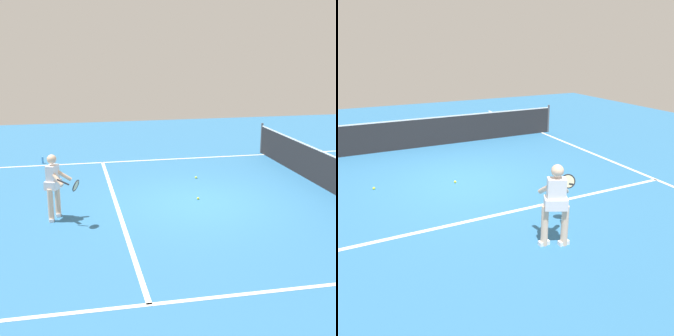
{
  "view_description": "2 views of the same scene",
  "coord_description": "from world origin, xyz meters",
  "views": [
    {
      "loc": [
        11.65,
        -3.26,
        4.08
      ],
      "look_at": [
        0.61,
        -0.95,
        1.12
      ],
      "focal_mm": 52.28,
      "sensor_mm": 36.0,
      "label": 1
    },
    {
      "loc": [
        -2.76,
        -8.28,
        3.47
      ],
      "look_at": [
        0.55,
        -1.5,
        0.79
      ],
      "focal_mm": 37.52,
      "sensor_mm": 36.0,
      "label": 2
    }
  ],
  "objects": [
    {
      "name": "sideline_left_marking",
      "position": [
        -4.76,
        0.0,
        0.0
      ],
      "size": [
        0.1,
        18.66,
        0.01
      ],
      "primitive_type": "cube",
      "color": "white",
      "rests_on": "ground"
    },
    {
      "name": "tennis_player",
      "position": [
        0.5,
        -3.62,
        0.85
      ],
      "size": [
        1.03,
        0.83,
        1.55
      ],
      "color": "beige",
      "rests_on": "ground"
    },
    {
      "name": "tennis_ball_far",
      "position": [
        -0.2,
        0.04,
        0.03
      ],
      "size": [
        0.07,
        0.07,
        0.07
      ],
      "primitive_type": "sphere",
      "color": "#D1E533",
      "rests_on": "ground"
    },
    {
      "name": "water_bottle",
      "position": [
        -5.06,
        -4.13,
        0.12
      ],
      "size": [
        0.07,
        0.07,
        0.24
      ],
      "primitive_type": "cylinder",
      "color": "#4C9EE5",
      "rests_on": "ground"
    },
    {
      "name": "ground_plane",
      "position": [
        0.0,
        0.0,
        0.0
      ],
      "size": [
        26.85,
        26.85,
        0.0
      ],
      "primitive_type": "plane",
      "color": "teal"
    },
    {
      "name": "court_net",
      "position": [
        0.0,
        3.8,
        0.53
      ],
      "size": [
        10.21,
        0.08,
        1.12
      ],
      "color": "#4C4C51",
      "rests_on": "ground"
    },
    {
      "name": "service_line_marking",
      "position": [
        0.0,
        -2.12,
        0.0
      ],
      "size": [
        9.53,
        0.1,
        0.01
      ],
      "primitive_type": "cube",
      "color": "white",
      "rests_on": "ground"
    },
    {
      "name": "tennis_ball_mid",
      "position": [
        -2.18,
        0.51,
        0.03
      ],
      "size": [
        0.07,
        0.07,
        0.07
      ],
      "primitive_type": "sphere",
      "color": "#D1E533",
      "rests_on": "ground"
    },
    {
      "name": "sideline_right_marking",
      "position": [
        4.76,
        0.0,
        0.0
      ],
      "size": [
        0.1,
        18.66,
        0.01
      ],
      "primitive_type": "cube",
      "color": "white",
      "rests_on": "ground"
    }
  ]
}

